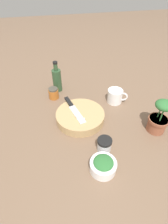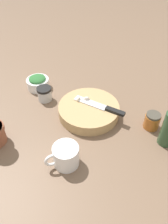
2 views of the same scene
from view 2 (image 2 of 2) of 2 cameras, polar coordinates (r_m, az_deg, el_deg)
The scene contains 8 objects.
ground_plane at distance 0.95m, azimuth -1.24°, elevation -2.89°, with size 5.00×5.00×0.00m, color brown.
cutting_board at distance 0.97m, azimuth 1.25°, elevation 0.48°, with size 0.27×0.27×0.05m.
chef_knife at distance 0.95m, azimuth 4.75°, elevation 1.36°, with size 0.24×0.08×0.01m.
garlic_cloves at distance 0.98m, azimuth -0.45°, elevation 3.52°, with size 0.05×0.05×0.02m.
herb_bowl at distance 1.15m, azimuth -11.95°, elevation 7.59°, with size 0.12×0.12×0.07m.
spice_jar at distance 1.06m, azimuth -10.35°, elevation 4.66°, with size 0.07×0.07×0.07m.
coffee_mug at distance 0.79m, azimuth -4.87°, elevation -11.35°, with size 0.09×0.12×0.09m.
honey_jar at distance 0.95m, azimuth 17.35°, elevation -2.22°, with size 0.06×0.06×0.07m.
Camera 2 is at (-0.48, 0.47, 0.68)m, focal length 35.00 mm.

